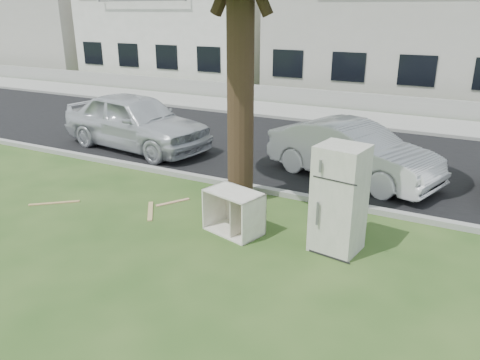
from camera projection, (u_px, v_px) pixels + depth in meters
The scene contains 16 objects.
ground at pixel (214, 238), 8.39m from camera, with size 120.00×120.00×0.00m, color #274719.
road at pixel (321, 153), 13.39m from camera, with size 120.00×7.00×0.01m, color black.
kerb_near at pixel (270, 193), 10.43m from camera, with size 120.00×0.18×0.12m, color gray.
kerb_far at pixel (353, 127), 16.34m from camera, with size 120.00×0.18×0.12m, color gray.
sidewalk at pixel (363, 119), 17.55m from camera, with size 120.00×2.80×0.01m, color gray.
low_wall at pixel (374, 103), 18.76m from camera, with size 120.00×0.15×0.70m, color gray.
townhouse_left at pixel (188, 16), 26.99m from camera, with size 10.20×8.16×7.04m.
townhouse_center at pixel (405, 13), 21.68m from camera, with size 11.22×8.16×7.44m.
filler_left at pixel (30, 20), 33.62m from camera, with size 16.00×9.00×6.40m, color #B5B0A5.
fridge at pixel (339, 199), 7.70m from camera, with size 0.76×0.70×1.83m, color silver.
cabinet at pixel (234, 212), 8.50m from camera, with size 1.02×0.63×0.79m, color white.
plank_a at pixel (54, 203), 9.88m from camera, with size 1.02×0.08×0.02m, color #A88851.
plank_b at pixel (150, 211), 9.48m from camera, with size 0.95×0.09×0.02m, color tan.
plank_c at pixel (173, 202), 9.92m from camera, with size 0.75×0.08×0.02m, color tan.
car_center at pixel (352, 152), 11.10m from camera, with size 1.45×4.17×1.37m, color silver.
car_left at pixel (136, 121), 13.61m from camera, with size 1.91×4.75×1.62m, color #BABDC2.
Camera 1 is at (3.91, -6.45, 3.85)m, focal length 35.00 mm.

